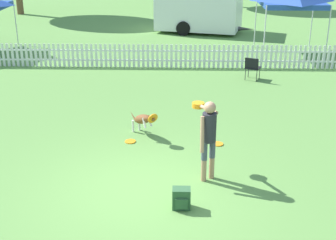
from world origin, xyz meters
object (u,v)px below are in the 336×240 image
at_px(backpack_on_grass, 181,199).
at_px(folding_chair_center, 252,66).
at_px(frisbee_near_dog, 218,144).
at_px(handler_person, 208,130).
at_px(equipment_trailer, 199,7).
at_px(frisbee_near_handler, 130,141).
at_px(leaping_dog, 143,119).

bearing_deg(backpack_on_grass, folding_chair_center, 73.56).
height_order(frisbee_near_dog, folding_chair_center, folding_chair_center).
distance_m(handler_person, backpack_on_grass, 1.52).
distance_m(frisbee_near_dog, equipment_trailer, 13.70).
bearing_deg(frisbee_near_handler, equipment_trailer, 81.31).
xyz_separation_m(folding_chair_center, equipment_trailer, (-1.53, 8.38, 0.75)).
distance_m(frisbee_near_handler, folding_chair_center, 6.33).
bearing_deg(leaping_dog, equipment_trailer, -132.09).
relative_size(frisbee_near_handler, backpack_on_grass, 0.66).
bearing_deg(folding_chair_center, equipment_trailer, -56.79).
relative_size(leaping_dog, frisbee_near_dog, 4.10).
distance_m(handler_person, frisbee_near_dog, 1.97).
height_order(handler_person, backpack_on_grass, handler_person).
xyz_separation_m(handler_person, equipment_trailer, (0.34, 15.28, 0.16)).
height_order(handler_person, folding_chair_center, handler_person).
relative_size(leaping_dog, folding_chair_center, 1.35).
bearing_deg(backpack_on_grass, frisbee_near_dog, 72.80).
xyz_separation_m(leaping_dog, backpack_on_grass, (0.94, -3.22, -0.24)).
distance_m(backpack_on_grass, equipment_trailer, 16.47).
bearing_deg(folding_chair_center, backpack_on_grass, 96.45).
relative_size(backpack_on_grass, equipment_trailer, 0.08).
distance_m(frisbee_near_dog, folding_chair_center, 5.51).
xyz_separation_m(frisbee_near_dog, backpack_on_grass, (-0.86, -2.77, 0.18)).
xyz_separation_m(frisbee_near_dog, folding_chair_center, (1.52, 5.27, 0.46)).
bearing_deg(frisbee_near_dog, leaping_dog, 165.97).
distance_m(frisbee_near_dog, backpack_on_grass, 2.91).
bearing_deg(equipment_trailer, frisbee_near_dog, -75.50).
height_order(leaping_dog, folding_chair_center, folding_chair_center).
bearing_deg(backpack_on_grass, equipment_trailer, 87.05).
height_order(handler_person, frisbee_near_handler, handler_person).
relative_size(leaping_dog, frisbee_near_handler, 4.10).
bearing_deg(leaping_dog, handler_person, 90.38).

